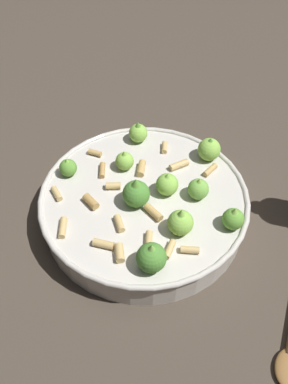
% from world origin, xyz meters
% --- Properties ---
extents(ground_plane, '(2.40, 2.40, 0.00)m').
position_xyz_m(ground_plane, '(0.00, 0.00, 0.00)').
color(ground_plane, '#42382D').
extents(cooking_pan, '(0.33, 0.33, 0.10)m').
position_xyz_m(cooking_pan, '(0.00, 0.00, 0.03)').
color(cooking_pan, beige).
rests_on(cooking_pan, ground).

